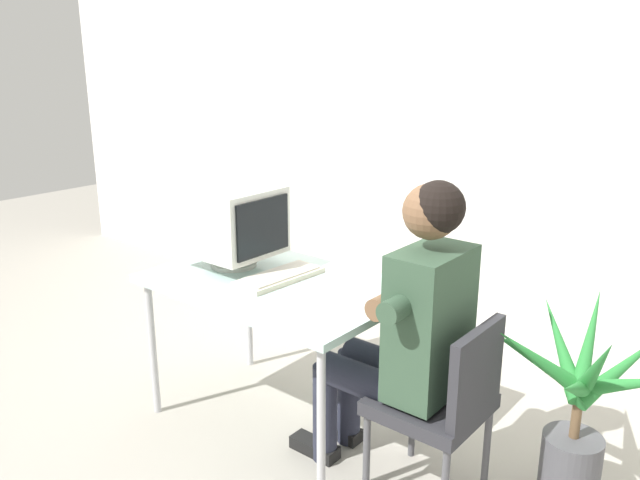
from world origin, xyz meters
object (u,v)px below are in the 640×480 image
object	(u,v)px
crt_monitor	(233,221)
person_seated	(406,326)
desk	(277,291)
keyboard	(280,277)
office_chair	(443,399)
potted_plant	(576,407)

from	to	relation	value
crt_monitor	person_seated	xyz separation A→B (m)	(1.03, -0.03, -0.26)
desk	keyboard	bearing A→B (deg)	78.60
keyboard	office_chair	xyz separation A→B (m)	(0.90, -0.03, -0.30)
desk	potted_plant	world-z (taller)	potted_plant
office_chair	potted_plant	world-z (taller)	potted_plant
crt_monitor	office_chair	world-z (taller)	crt_monitor
crt_monitor	potted_plant	size ratio (longest dim) A/B	0.49
keyboard	person_seated	xyz separation A→B (m)	(0.72, -0.03, -0.04)
crt_monitor	keyboard	xyz separation A→B (m)	(0.32, -0.00, -0.22)
desk	keyboard	xyz separation A→B (m)	(0.00, 0.02, 0.07)
keyboard	office_chair	size ratio (longest dim) A/B	0.57
keyboard	person_seated	distance (m)	0.72
person_seated	crt_monitor	bearing A→B (deg)	178.35
keyboard	potted_plant	xyz separation A→B (m)	(1.31, 0.33, -0.35)
keyboard	office_chair	distance (m)	0.95
keyboard	person_seated	size ratio (longest dim) A/B	0.34
keyboard	desk	bearing A→B (deg)	-101.40
crt_monitor	office_chair	size ratio (longest dim) A/B	0.53
crt_monitor	potted_plant	xyz separation A→B (m)	(1.62, 0.32, -0.57)
office_chair	potted_plant	size ratio (longest dim) A/B	0.92
office_chair	potted_plant	distance (m)	0.54
desk	office_chair	bearing A→B (deg)	-0.36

